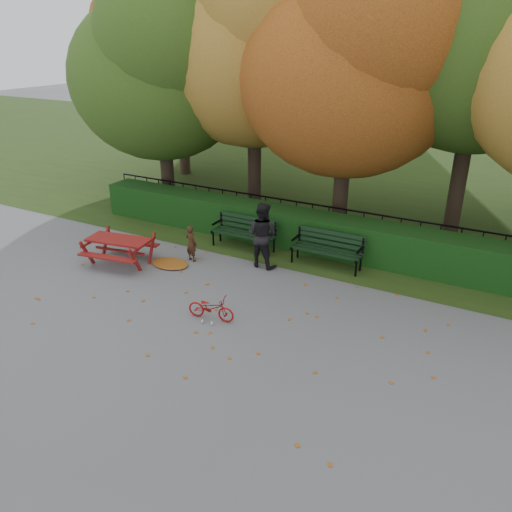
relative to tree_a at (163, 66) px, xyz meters
The scene contains 17 objects.
ground 8.86m from the tree_a, 47.07° to the right, with size 90.00×90.00×0.00m, color slate.
grass_strip 10.87m from the tree_a, 58.37° to the left, with size 90.00×90.00×0.00m, color #243B14.
hedge 6.65m from the tree_a, 11.73° to the right, with size 13.00×0.90×1.00m, color black.
iron_fence 6.55m from the tree_a, ahead, with size 14.00×0.04×1.02m.
tree_a is the anchor object (origin of this frame).
tree_b 3.11m from the tree_a, 23.05° to the left, with size 6.72×6.40×8.79m.
tree_c 6.04m from the tree_a, ahead, with size 6.30×6.00×8.00m.
tree_d 9.33m from the tree_a, 10.33° to the left, with size 7.14×6.80×9.58m.
tree_f 4.31m from the tree_a, 117.98° to the left, with size 6.93×6.60×9.19m.
bench_left 5.89m from the tree_a, 25.76° to the right, with size 1.80×0.57×0.88m.
bench_right 7.69m from the tree_a, 16.61° to the right, with size 1.80×0.57×0.88m.
picnic_table 6.07m from the tree_a, 69.61° to the right, with size 1.79×1.53×0.78m.
leaf_pile 6.47m from the tree_a, 53.81° to the right, with size 1.02×0.71×0.07m, color maroon.
leaf_scatter 8.67m from the tree_a, 45.49° to the right, with size 9.00×5.70×0.01m, color maroon, non-canonical shape.
child 6.05m from the tree_a, 46.55° to the right, with size 0.35×0.23×0.96m, color #381F12.
adult 6.65m from the tree_a, 28.94° to the right, with size 0.81×0.63×1.68m, color black.
bicycle 8.65m from the tree_a, 46.87° to the right, with size 0.35×1.01×0.53m, color #9C100E.
Camera 1 is at (5.01, -7.30, 5.39)m, focal length 35.00 mm.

